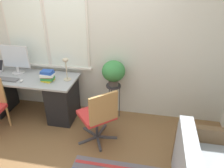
% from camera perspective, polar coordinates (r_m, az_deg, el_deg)
% --- Properties ---
extents(ground_plane, '(14.00, 14.00, 0.00)m').
position_cam_1_polar(ground_plane, '(3.71, -7.97, -12.22)').
color(ground_plane, brown).
extents(wall_back_with_window, '(9.00, 0.12, 2.70)m').
position_cam_1_polar(wall_back_with_window, '(3.71, -6.18, 11.70)').
color(wall_back_with_window, silver).
rests_on(wall_back_with_window, ground_plane).
extents(desk, '(1.76, 0.66, 0.75)m').
position_cam_1_polar(desk, '(4.15, -20.88, -2.63)').
color(desk, '#9EA3A8').
rests_on(desk, ground_plane).
extents(monitor, '(0.50, 0.21, 0.50)m').
position_cam_1_polar(monitor, '(4.11, -23.89, 6.00)').
color(monitor, silver).
rests_on(monitor, desk).
extents(keyboard, '(0.38, 0.13, 0.02)m').
position_cam_1_polar(keyboard, '(4.01, -25.64, 1.12)').
color(keyboard, slate).
rests_on(keyboard, desk).
extents(mouse, '(0.05, 0.08, 0.04)m').
position_cam_1_polar(mouse, '(3.83, -22.54, 0.77)').
color(mouse, silver).
rests_on(mouse, desk).
extents(desk_lamp, '(0.12, 0.12, 0.38)m').
position_cam_1_polar(desk_lamp, '(3.59, -11.94, 4.74)').
color(desk_lamp, '#BCB299').
rests_on(desk_lamp, desk).
extents(book_stack, '(0.24, 0.20, 0.18)m').
position_cam_1_polar(book_stack, '(3.71, -16.51, 2.09)').
color(book_stack, yellow).
rests_on(book_stack, desk).
extents(office_chair_swivel, '(0.66, 0.66, 0.91)m').
position_cam_1_polar(office_chair_swivel, '(3.23, -3.53, -8.12)').
color(office_chair_swivel, '#47474C').
rests_on(office_chair_swivel, ground_plane).
extents(plant_stand, '(0.25, 0.25, 0.63)m').
position_cam_1_polar(plant_stand, '(3.73, 0.39, -1.41)').
color(plant_stand, '#333338').
rests_on(plant_stand, ground_plane).
extents(potted_plant, '(0.39, 0.39, 0.44)m').
position_cam_1_polar(potted_plant, '(3.58, 0.40, 3.23)').
color(potted_plant, '#514C47').
rests_on(potted_plant, plant_stand).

